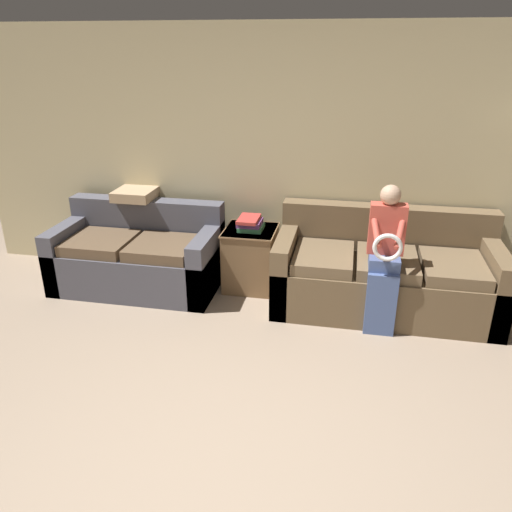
{
  "coord_description": "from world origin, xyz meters",
  "views": [
    {
      "loc": [
        0.66,
        -1.79,
        2.34
      ],
      "look_at": [
        -0.06,
        1.86,
        0.76
      ],
      "focal_mm": 35.0,
      "sensor_mm": 36.0,
      "label": 1
    }
  ],
  "objects_px": {
    "child_left_seated": "(385,254)",
    "book_stack": "(250,223)",
    "throw_pillow": "(135,194)",
    "couch_main": "(384,275)",
    "couch_side": "(139,257)",
    "side_shelf": "(251,258)"
  },
  "relations": [
    {
      "from": "couch_main",
      "to": "throw_pillow",
      "type": "distance_m",
      "value": 2.66
    },
    {
      "from": "couch_main",
      "to": "child_left_seated",
      "type": "relative_size",
      "value": 1.6
    },
    {
      "from": "side_shelf",
      "to": "book_stack",
      "type": "height_order",
      "value": "book_stack"
    },
    {
      "from": "child_left_seated",
      "to": "book_stack",
      "type": "relative_size",
      "value": 4.15
    },
    {
      "from": "couch_main",
      "to": "couch_side",
      "type": "distance_m",
      "value": 2.47
    },
    {
      "from": "child_left_seated",
      "to": "throw_pillow",
      "type": "bearing_deg",
      "value": 165.35
    },
    {
      "from": "throw_pillow",
      "to": "side_shelf",
      "type": "bearing_deg",
      "value": -4.68
    },
    {
      "from": "side_shelf",
      "to": "throw_pillow",
      "type": "bearing_deg",
      "value": 175.32
    },
    {
      "from": "child_left_seated",
      "to": "throw_pillow",
      "type": "height_order",
      "value": "child_left_seated"
    },
    {
      "from": "book_stack",
      "to": "child_left_seated",
      "type": "bearing_deg",
      "value": -23.43
    },
    {
      "from": "book_stack",
      "to": "throw_pillow",
      "type": "relative_size",
      "value": 0.78
    },
    {
      "from": "couch_side",
      "to": "child_left_seated",
      "type": "distance_m",
      "value": 2.49
    },
    {
      "from": "child_left_seated",
      "to": "book_stack",
      "type": "xyz_separation_m",
      "value": [
        -1.29,
        0.56,
        -0.01
      ]
    },
    {
      "from": "couch_side",
      "to": "side_shelf",
      "type": "bearing_deg",
      "value": 9.71
    },
    {
      "from": "couch_side",
      "to": "book_stack",
      "type": "distance_m",
      "value": 1.21
    },
    {
      "from": "couch_main",
      "to": "throw_pillow",
      "type": "xyz_separation_m",
      "value": [
        -2.58,
        0.27,
        0.57
      ]
    },
    {
      "from": "throw_pillow",
      "to": "couch_main",
      "type": "bearing_deg",
      "value": -6.02
    },
    {
      "from": "couch_main",
      "to": "couch_side",
      "type": "height_order",
      "value": "couch_main"
    },
    {
      "from": "couch_side",
      "to": "couch_main",
      "type": "bearing_deg",
      "value": 0.58
    },
    {
      "from": "couch_side",
      "to": "throw_pillow",
      "type": "height_order",
      "value": "throw_pillow"
    },
    {
      "from": "child_left_seated",
      "to": "throw_pillow",
      "type": "relative_size",
      "value": 3.23
    },
    {
      "from": "child_left_seated",
      "to": "side_shelf",
      "type": "height_order",
      "value": "child_left_seated"
    }
  ]
}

